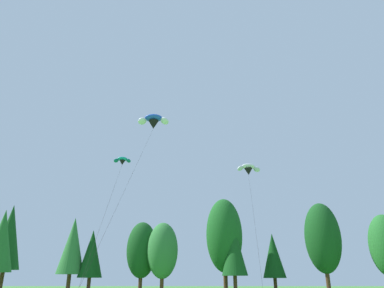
{
  "coord_description": "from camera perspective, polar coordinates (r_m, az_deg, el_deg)",
  "views": [
    {
      "loc": [
        0.06,
        -3.19,
        2.45
      ],
      "look_at": [
        0.03,
        20.02,
        11.12
      ],
      "focal_mm": 33.61,
      "sensor_mm": 36.0,
      "label": 1
    }
  ],
  "objects": [
    {
      "name": "treeline_tree_a",
      "position": [
        68.68,
        -26.99,
        -12.96
      ],
      "size": [
        4.72,
        4.72,
        14.19
      ],
      "color": "#472D19",
      "rests_on": "ground_plane"
    },
    {
      "name": "treeline_tree_c",
      "position": [
        60.83,
        -18.34,
        -15.04
      ],
      "size": [
        4.12,
        4.12,
        11.45
      ],
      "color": "#472D19",
      "rests_on": "ground_plane"
    },
    {
      "name": "parafoil_kite_high_blue_white",
      "position": [
        43.07,
        -6.06,
        3.61
      ],
      "size": [
        4.3,
        16.41,
        19.2
      ],
      "color": "blue"
    },
    {
      "name": "treeline_tree_i",
      "position": [
        62.47,
        12.85,
        -16.88
      ],
      "size": [
        3.66,
        3.66,
        9.35
      ],
      "color": "#472D19",
      "rests_on": "ground_plane"
    },
    {
      "name": "treeline_tree_b",
      "position": [
        63.31,
        -27.97,
        -13.35
      ],
      "size": [
        4.34,
        4.34,
        12.44
      ],
      "color": "#472D19",
      "rests_on": "ground_plane"
    },
    {
      "name": "treeline_tree_j",
      "position": [
        63.09,
        20.11,
        -13.79
      ],
      "size": [
        5.59,
        5.59,
        14.04
      ],
      "color": "#472D19",
      "rests_on": "ground_plane"
    },
    {
      "name": "parafoil_kite_far_teal",
      "position": [
        43.14,
        -10.93,
        -2.65
      ],
      "size": [
        2.37,
        17.37,
        14.3
      ],
      "color": "teal"
    },
    {
      "name": "treeline_tree_g",
      "position": [
        60.22,
        5.22,
        -14.18
      ],
      "size": [
        5.8,
        5.8,
        14.82
      ],
      "color": "#472D19",
      "rests_on": "ground_plane"
    },
    {
      "name": "parafoil_kite_mid_white",
      "position": [
        48.68,
        9.03,
        -3.95
      ],
      "size": [
        4.47,
        20.59,
        15.3
      ],
      "color": "white"
    },
    {
      "name": "treeline_tree_h",
      "position": [
        58.25,
        6.76,
        -16.2
      ],
      "size": [
        3.94,
        3.94,
        10.63
      ],
      "color": "#472D19",
      "rests_on": "ground_plane"
    },
    {
      "name": "treeline_tree_f",
      "position": [
        57.83,
        -4.6,
        -16.47
      ],
      "size": [
        4.67,
        4.67,
        10.62
      ],
      "color": "#472D19",
      "rests_on": "ground_plane"
    },
    {
      "name": "treeline_tree_d",
      "position": [
        59.94,
        -15.57,
        -16.41
      ],
      "size": [
        3.7,
        3.7,
        9.53
      ],
      "color": "#472D19",
      "rests_on": "ground_plane"
    },
    {
      "name": "treeline_tree_e",
      "position": [
        59.97,
        -7.9,
        -16.3
      ],
      "size": [
        4.76,
        4.76,
        10.96
      ],
      "color": "#472D19",
      "rests_on": "ground_plane"
    }
  ]
}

